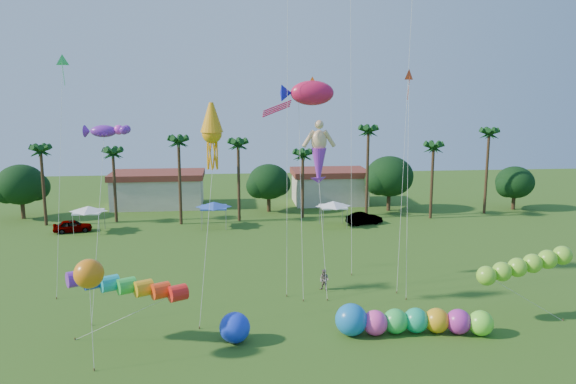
{
  "coord_description": "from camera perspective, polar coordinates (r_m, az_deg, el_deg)",
  "views": [
    {
      "loc": [
        -3.85,
        -27.8,
        15.93
      ],
      "look_at": [
        0.0,
        10.0,
        9.0
      ],
      "focal_mm": 35.0,
      "sensor_mm": 36.0,
      "label": 1
    }
  ],
  "objects": [
    {
      "name": "fish_kite",
      "position": [
        45.75,
        2.48,
        10.01
      ],
      "size": [
        5.54,
        6.83,
        16.79
      ],
      "color": "#D71748",
      "rests_on": "ground"
    },
    {
      "name": "orange_ball_kite",
      "position": [
        34.57,
        -19.58,
        -7.83
      ],
      "size": [
        1.86,
        2.02,
        6.37
      ],
      "color": "orange",
      "rests_on": "ground"
    },
    {
      "name": "green_worm",
      "position": [
        41.13,
        19.51,
        -8.02
      ],
      "size": [
        9.3,
        4.08,
        4.19
      ],
      "color": "#80D52F",
      "rests_on": "ground"
    },
    {
      "name": "tree_line",
      "position": [
        73.11,
        0.08,
        1.16
      ],
      "size": [
        69.46,
        8.91,
        11.0
      ],
      "color": "#3A2819",
      "rests_on": "ground"
    },
    {
      "name": "delta_kite_green",
      "position": [
        48.75,
        -21.95,
        11.78
      ],
      "size": [
        1.15,
        4.55,
        18.71
      ],
      "color": "#31D162",
      "rests_on": "ground"
    },
    {
      "name": "tent_row",
      "position": [
        65.51,
        -7.58,
        -1.36
      ],
      "size": [
        31.0,
        4.0,
        0.6
      ],
      "color": "white",
      "rests_on": "ground"
    },
    {
      "name": "caterpillar_inflatable",
      "position": [
        38.8,
        12.05,
        -12.7
      ],
      "size": [
        10.46,
        2.87,
        2.13
      ],
      "rotation": [
        0.0,
        0.0,
        -0.09
      ],
      "color": "#FF43AD",
      "rests_on": "ground"
    },
    {
      "name": "lobster_kite",
      "position": [
        42.97,
        -18.23,
        5.88
      ],
      "size": [
        3.69,
        5.98,
        13.62
      ],
      "color": "purple",
      "rests_on": "ground"
    },
    {
      "name": "merman_kite",
      "position": [
        46.04,
        3.16,
        3.65
      ],
      "size": [
        2.44,
        5.9,
        13.07
      ],
      "color": "#EBB985",
      "rests_on": "ground"
    },
    {
      "name": "delta_kite_red",
      "position": [
        45.58,
        12.19,
        11.02
      ],
      "size": [
        1.31,
        4.03,
        17.55
      ],
      "color": "#EE431A",
      "rests_on": "ground"
    },
    {
      "name": "car_a",
      "position": [
        68.31,
        -21.04,
        -3.24
      ],
      "size": [
        4.45,
        2.59,
        1.42
      ],
      "primitive_type": "imported",
      "rotation": [
        0.0,
        0.0,
        1.8
      ],
      "color": "#4C4C54",
      "rests_on": "ground"
    },
    {
      "name": "rainbow_tube",
      "position": [
        36.2,
        -14.13,
        -10.02
      ],
      "size": [
        8.71,
        3.34,
        4.05
      ],
      "color": "red",
      "rests_on": "ground"
    },
    {
      "name": "spectator_b",
      "position": [
        45.76,
        3.71,
        -8.91
      ],
      "size": [
        1.07,
        1.04,
        1.73
      ],
      "primitive_type": "imported",
      "rotation": [
        0.0,
        0.0,
        -0.69
      ],
      "color": "gray",
      "rests_on": "ground"
    },
    {
      "name": "car_b",
      "position": [
        68.11,
        7.75,
        -2.67
      ],
      "size": [
        4.57,
        2.61,
        1.42
      ],
      "primitive_type": "imported",
      "rotation": [
        0.0,
        0.0,
        1.84
      ],
      "color": "#4C4C54",
      "rests_on": "ground"
    },
    {
      "name": "buildings_row",
      "position": [
        79.04,
        -5.17,
        0.14
      ],
      "size": [
        35.0,
        7.0,
        4.0
      ],
      "color": "beige",
      "rests_on": "ground"
    },
    {
      "name": "blue_ball",
      "position": [
        36.97,
        -5.43,
        -13.55
      ],
      "size": [
        1.98,
        1.98,
        1.98
      ],
      "primitive_type": "sphere",
      "color": "#1B39F3",
      "rests_on": "ground"
    },
    {
      "name": "squid_kite",
      "position": [
        39.31,
        -7.74,
        5.91
      ],
      "size": [
        1.94,
        3.96,
        15.19
      ],
      "color": "orange",
      "rests_on": "ground"
    }
  ]
}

